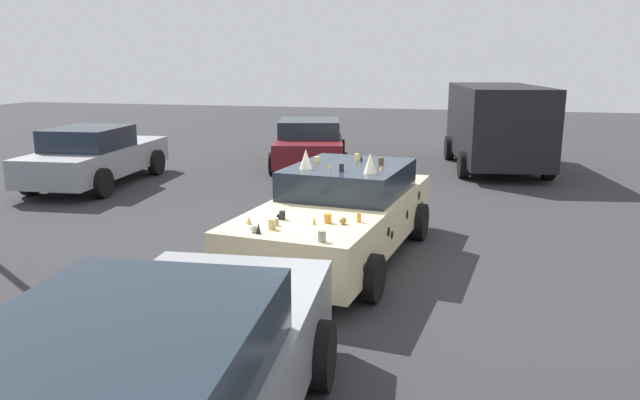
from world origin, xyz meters
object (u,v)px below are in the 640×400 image
object	(u,v)px
parked_sedan_row_back_far	(152,392)
parked_sedan_near_right	(310,143)
art_car_decorated	(341,213)
parked_van_behind_right	(496,123)
parked_sedan_behind_left	(96,156)

from	to	relation	value
parked_sedan_row_back_far	parked_sedan_near_right	xyz separation A→B (m)	(13.10, 2.36, -0.05)
parked_sedan_row_back_far	art_car_decorated	bearing A→B (deg)	-6.63
parked_van_behind_right	parked_sedan_row_back_far	size ratio (longest dim) A/B	1.16
art_car_decorated	parked_sedan_near_right	size ratio (longest dim) A/B	1.03
parked_van_behind_right	parked_sedan_behind_left	xyz separation A→B (m)	(-4.72, 9.47, -0.57)
parked_van_behind_right	art_car_decorated	bearing A→B (deg)	154.87
art_car_decorated	parked_sedan_behind_left	xyz separation A→B (m)	(3.99, 6.92, 0.01)
art_car_decorated	parked_sedan_near_right	bearing A→B (deg)	-154.77
parked_sedan_behind_left	parked_sedan_row_back_far	xyz separation A→B (m)	(-9.33, -6.72, 0.02)
parked_sedan_behind_left	parked_sedan_near_right	size ratio (longest dim) A/B	1.00
parked_sedan_near_right	parked_sedan_row_back_far	bearing A→B (deg)	177.13
parked_van_behind_right	parked_sedan_behind_left	bearing A→B (deg)	107.65
parked_van_behind_right	parked_sedan_near_right	world-z (taller)	parked_van_behind_right
parked_van_behind_right	parked_sedan_row_back_far	world-z (taller)	parked_van_behind_right
art_car_decorated	parked_van_behind_right	bearing A→B (deg)	170.68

